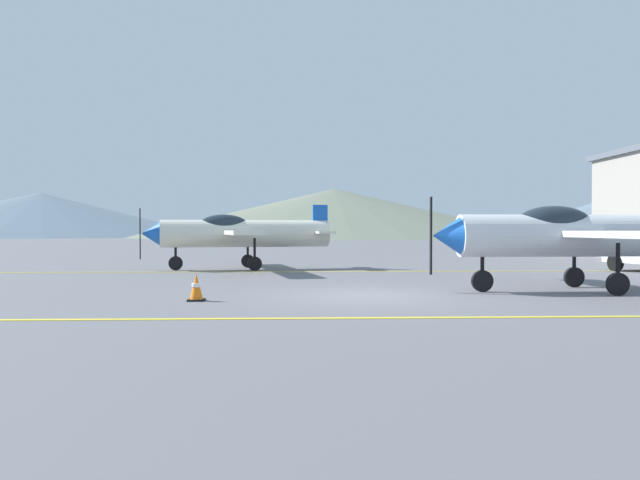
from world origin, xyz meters
name	(u,v)px	position (x,y,z in m)	size (l,w,h in m)	color
ground_plane	(368,296)	(0.00, 0.00, 0.00)	(400.00, 400.00, 0.00)	slate
apron_line_near	(393,318)	(0.00, -3.69, 0.01)	(80.00, 0.16, 0.01)	yellow
apron_line_far	(342,272)	(0.00, 8.16, 0.01)	(80.00, 0.16, 0.01)	yellow
airplane_near	(576,234)	(5.33, 0.82, 1.43)	(7.34, 8.46, 2.54)	silver
airplane_mid	(239,233)	(-3.89, 9.76, 1.43)	(7.43, 8.47, 2.54)	silver
traffic_cone_front	(196,288)	(-3.83, -0.93, 0.29)	(0.36, 0.36, 0.59)	black
hill_left	(41,215)	(-62.16, 134.25, 5.18)	(82.33, 82.33, 10.36)	slate
hill_centerleft	(335,213)	(6.75, 119.03, 5.23)	(87.62, 87.62, 10.47)	slate
hill_centerright	(625,215)	(66.54, 110.65, 4.65)	(55.55, 55.55, 9.30)	slate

